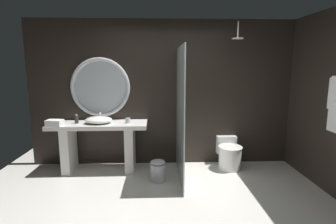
{
  "coord_description": "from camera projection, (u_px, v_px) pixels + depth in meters",
  "views": [
    {
      "loc": [
        -0.13,
        -2.88,
        1.8
      ],
      "look_at": [
        0.02,
        0.79,
        1.16
      ],
      "focal_mm": 28.23,
      "sensor_mm": 36.0,
      "label": 1
    }
  ],
  "objects": [
    {
      "name": "side_wall_right",
      "position": [
        331.0,
        101.0,
        3.77
      ],
      "size": [
        0.1,
        2.47,
        2.6
      ],
      "primitive_type": "cube",
      "color": "black",
      "rests_on": "ground_plane"
    },
    {
      "name": "ground_plane",
      "position": [
        169.0,
        219.0,
        3.15
      ],
      "size": [
        5.76,
        5.76,
        0.0
      ],
      "primitive_type": "plane",
      "color": "silver"
    },
    {
      "name": "round_wall_mirror",
      "position": [
        100.0,
        87.0,
        4.64
      ],
      "size": [
        1.04,
        0.07,
        1.04
      ],
      "color": "silver"
    },
    {
      "name": "toilet",
      "position": [
        229.0,
        154.0,
        4.72
      ],
      "size": [
        0.41,
        0.61,
        0.52
      ],
      "color": "white",
      "rests_on": "ground_plane"
    },
    {
      "name": "tumbler_cup",
      "position": [
        128.0,
        121.0,
        4.45
      ],
      "size": [
        0.08,
        0.08,
        0.09
      ],
      "primitive_type": "cylinder",
      "color": "silver",
      "rests_on": "vanity_counter"
    },
    {
      "name": "vessel_sink",
      "position": [
        99.0,
        120.0,
        4.43
      ],
      "size": [
        0.45,
        0.37,
        0.16
      ],
      "color": "white",
      "rests_on": "vanity_counter"
    },
    {
      "name": "shower_glass_panel",
      "position": [
        180.0,
        114.0,
        4.14
      ],
      "size": [
        0.02,
        1.34,
        2.09
      ],
      "primitive_type": "cube",
      "color": "silver",
      "rests_on": "ground_plane"
    },
    {
      "name": "waste_bin",
      "position": [
        158.0,
        170.0,
        4.16
      ],
      "size": [
        0.24,
        0.24,
        0.35
      ],
      "color": "silver",
      "rests_on": "ground_plane"
    },
    {
      "name": "rain_shower_head",
      "position": [
        238.0,
        37.0,
        4.24
      ],
      "size": [
        0.18,
        0.18,
        0.28
      ],
      "color": "silver"
    },
    {
      "name": "soap_dispenser",
      "position": [
        77.0,
        119.0,
        4.44
      ],
      "size": [
        0.06,
        0.06,
        0.15
      ],
      "color": "#282D28",
      "rests_on": "vanity_counter"
    },
    {
      "name": "folded_hand_towel",
      "position": [
        55.0,
        123.0,
        4.26
      ],
      "size": [
        0.27,
        0.2,
        0.1
      ],
      "primitive_type": "cube",
      "rotation": [
        0.0,
        0.0,
        -0.14
      ],
      "color": "white",
      "rests_on": "vanity_counter"
    },
    {
      "name": "back_wall_panel",
      "position": [
        164.0,
        94.0,
        4.79
      ],
      "size": [
        4.8,
        0.1,
        2.6
      ],
      "primitive_type": "cube",
      "color": "black",
      "rests_on": "ground_plane"
    },
    {
      "name": "vanity_counter",
      "position": [
        99.0,
        140.0,
        4.53
      ],
      "size": [
        1.64,
        0.57,
        0.84
      ],
      "color": "silver",
      "rests_on": "ground_plane"
    }
  ]
}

